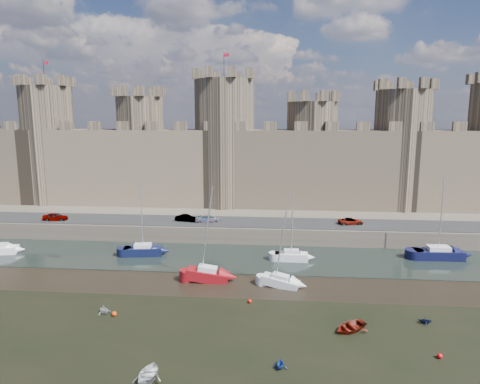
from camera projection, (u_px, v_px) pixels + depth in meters
The scene contains 22 objects.
ground at pixel (130, 352), 34.90m from camera, with size 160.00×160.00×0.00m, color black.
water_channel at pixel (189, 257), 58.43m from camera, with size 160.00×12.00×0.08m, color black.
quay at pixel (222, 198), 93.54m from camera, with size 160.00×60.00×2.50m, color #4C443A.
road at pixel (202, 221), 67.81m from camera, with size 160.00×7.00×0.10m, color black.
castle at pixel (211, 156), 80.00m from camera, with size 108.50×11.00×29.00m.
car_0 at pixel (55, 217), 68.18m from camera, with size 1.53×3.80×1.30m, color gray.
car_1 at pixel (186, 218), 67.56m from camera, with size 1.21×3.48×1.15m, color gray.
car_2 at pixel (208, 219), 67.20m from camera, with size 1.65×4.06×1.18m, color gray.
car_3 at pixel (351, 221), 65.69m from camera, with size 1.76×3.81×1.06m, color gray.
sailboat_1 at pixel (143, 250), 58.80m from camera, with size 5.39×2.75×10.31m.
sailboat_2 at pixel (291, 255), 56.66m from camera, with size 4.34×1.71×9.35m.
sailboat_3 at pixel (438, 253), 57.36m from camera, with size 6.35×2.60×11.03m.
sailboat_4 at pixel (208, 274), 49.76m from camera, with size 4.85×1.96×11.26m.
sailboat_5 at pixel (280, 281), 48.21m from camera, with size 4.42×2.59×8.97m.
dinghy_2 at pixel (149, 374), 31.40m from camera, with size 2.11×0.61×2.95m, color silver.
dinghy_3 at pixel (104, 310), 41.58m from camera, with size 1.28×0.78×1.49m, color silver.
dinghy_4 at pixel (350, 328), 38.20m from camera, with size 2.26×0.66×3.17m, color maroon.
dinghy_5 at pixel (280, 364), 32.60m from camera, with size 1.15×0.70×1.33m, color navy.
dinghy_7 at pixel (425, 321), 39.52m from camera, with size 1.05×0.64×1.21m, color black.
buoy_1 at pixel (114, 314), 41.07m from camera, with size 0.48×0.48×0.48m, color red.
buoy_3 at pixel (250, 301), 43.97m from camera, with size 0.40×0.40×0.40m, color red.
buoy_5 at pixel (440, 356), 33.89m from camera, with size 0.44×0.44×0.44m, color red.
Camera 1 is at (11.76, -31.18, 18.96)m, focal length 32.00 mm.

